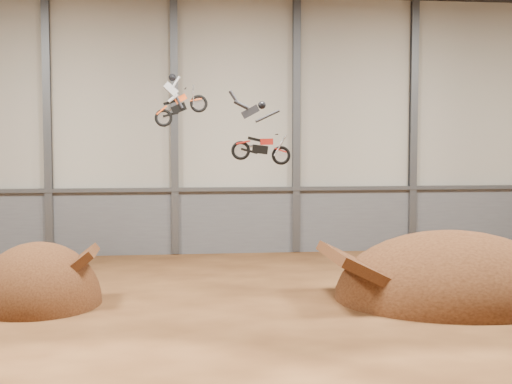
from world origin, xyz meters
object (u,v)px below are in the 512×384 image
Objects in this scene: takeoff_ramp at (38,304)px; fmx_rider_b at (260,128)px; landing_ramp at (452,298)px; fmx_rider_a at (184,94)px.

takeoff_ramp is 10.77m from fmx_rider_b.
landing_ramp is 3.03× the size of fmx_rider_b.
fmx_rider_a is (5.63, 3.52, 8.20)m from takeoff_ramp.
landing_ramp is at bearing -4.44° from fmx_rider_b.
landing_ramp is at bearing -25.53° from fmx_rider_a.
takeoff_ramp is 2.30× the size of fmx_rider_a.
takeoff_ramp is 10.55m from fmx_rider_a.
fmx_rider_a reaches higher than landing_ramp.
fmx_rider_b reaches higher than takeoff_ramp.
landing_ramp is 10.07m from fmx_rider_b.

